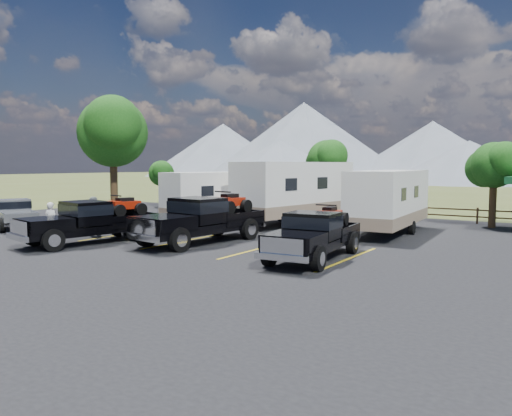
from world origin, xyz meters
The scene contains 18 objects.
ground centered at (0.00, 0.00, 0.00)m, with size 320.00×320.00×0.00m, color #485223.
asphalt_lot centered at (0.00, 3.00, 0.02)m, with size 44.00×34.00×0.04m, color black.
stall_lines centered at (0.00, 4.00, 0.04)m, with size 12.12×5.50×0.01m.
tree_big_nw centered at (-12.55, 9.03, 5.60)m, with size 5.54×5.18×7.84m.
tree_ne_a centered at (8.97, 17.01, 3.48)m, with size 3.11×2.92×4.76m.
tree_north centered at (-2.03, 19.02, 3.83)m, with size 3.46×3.24×5.25m.
tree_nw_small centered at (-16.02, 17.01, 2.78)m, with size 2.59×2.43×3.85m.
rail_fence centered at (2.00, 18.50, 0.61)m, with size 36.12×0.12×1.00m.
mountain_range centered at (-7.63, 105.98, 7.87)m, with size 209.00×71.00×20.00m.
rig_left centered at (-5.06, 1.27, 1.05)m, with size 3.20×6.54×2.09m.
rig_center centered at (-1.02, 4.09, 1.13)m, with size 2.93×6.95×2.26m.
rig_right centered at (4.94, 3.37, 0.98)m, with size 2.49×5.99×1.95m.
trailer_left centered at (-4.83, 10.37, 1.63)m, with size 4.00×8.75×3.05m.
trailer_center centered at (-0.97, 12.54, 1.94)m, with size 3.95×10.51×3.63m.
trailer_right centered at (4.99, 11.49, 1.71)m, with size 2.80×9.19×3.19m.
pickup_silver centered at (-12.88, 2.31, 0.87)m, with size 5.56×3.59×1.59m.
person_a centered at (-7.14, 0.69, 0.93)m, with size 0.65×0.43×1.78m, color silver.
person_b centered at (-6.66, 2.74, 1.01)m, with size 0.94×0.73×1.93m, color slate.
Camera 1 is at (13.17, -13.09, 3.53)m, focal length 35.00 mm.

